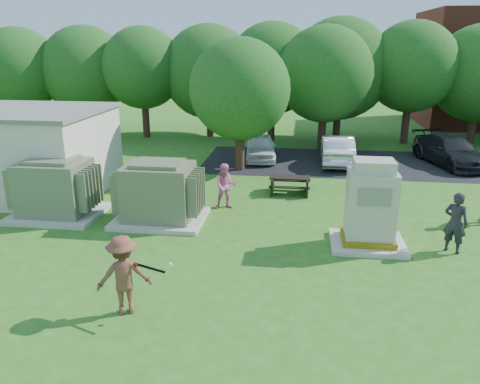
# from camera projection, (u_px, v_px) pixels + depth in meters

# --- Properties ---
(ground) EXTENTS (120.00, 120.00, 0.00)m
(ground) POSITION_uv_depth(u_px,v_px,m) (219.00, 293.00, 11.37)
(ground) COLOR #2D6619
(ground) RESTS_ON ground
(parking_strip) EXTENTS (20.00, 6.00, 0.01)m
(parking_strip) POSITION_uv_depth(u_px,v_px,m) (404.00, 165.00, 23.25)
(parking_strip) COLOR #232326
(parking_strip) RESTS_ON ground
(transformer_left) EXTENTS (3.00, 2.40, 2.07)m
(transformer_left) POSITION_uv_depth(u_px,v_px,m) (55.00, 189.00, 16.13)
(transformer_left) COLOR beige
(transformer_left) RESTS_ON ground
(transformer_right) EXTENTS (3.00, 2.40, 2.07)m
(transformer_right) POSITION_uv_depth(u_px,v_px,m) (159.00, 194.00, 15.67)
(transformer_right) COLOR beige
(transformer_right) RESTS_ON ground
(generator_cabinet) EXTENTS (2.17, 1.77, 2.64)m
(generator_cabinet) POSITION_uv_depth(u_px,v_px,m) (370.00, 209.00, 13.66)
(generator_cabinet) COLOR beige
(generator_cabinet) RESTS_ON ground
(picnic_table) EXTENTS (1.61, 1.21, 0.69)m
(picnic_table) POSITION_uv_depth(u_px,v_px,m) (290.00, 183.00, 18.71)
(picnic_table) COLOR black
(picnic_table) RESTS_ON ground
(batter) EXTENTS (1.36, 1.08, 1.84)m
(batter) POSITION_uv_depth(u_px,v_px,m) (124.00, 275.00, 10.29)
(batter) COLOR brown
(batter) RESTS_ON ground
(person_by_generator) EXTENTS (0.79, 0.73, 1.81)m
(person_by_generator) POSITION_uv_depth(u_px,v_px,m) (455.00, 223.00, 13.32)
(person_by_generator) COLOR black
(person_by_generator) RESTS_ON ground
(person_at_picnic) EXTENTS (0.94, 0.80, 1.68)m
(person_at_picnic) POSITION_uv_depth(u_px,v_px,m) (226.00, 186.00, 16.92)
(person_at_picnic) COLOR pink
(person_at_picnic) RESTS_ON ground
(car_white) EXTENTS (1.85, 3.85, 1.27)m
(car_white) POSITION_uv_depth(u_px,v_px,m) (261.00, 147.00, 24.15)
(car_white) COLOR white
(car_white) RESTS_ON ground
(car_silver_a) EXTENTS (1.55, 4.34, 1.43)m
(car_silver_a) POSITION_uv_depth(u_px,v_px,m) (337.00, 149.00, 23.31)
(car_silver_a) COLOR silver
(car_silver_a) RESTS_ON ground
(car_dark) EXTENTS (3.24, 5.21, 1.41)m
(car_dark) POSITION_uv_depth(u_px,v_px,m) (450.00, 151.00, 23.08)
(car_dark) COLOR black
(car_dark) RESTS_ON ground
(batting_equipment) EXTENTS (0.95, 0.40, 0.10)m
(batting_equipment) POSITION_uv_depth(u_px,v_px,m) (149.00, 266.00, 10.05)
(batting_equipment) COLOR black
(batting_equipment) RESTS_ON ground
(tree_row) EXTENTS (41.30, 13.30, 7.30)m
(tree_row) POSITION_uv_depth(u_px,v_px,m) (302.00, 72.00, 27.35)
(tree_row) COLOR #47301E
(tree_row) RESTS_ON ground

